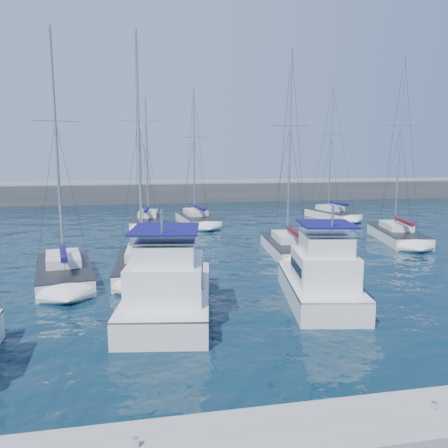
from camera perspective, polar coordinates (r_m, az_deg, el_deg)
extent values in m
plane|color=black|center=(23.33, 9.13, -9.96)|extent=(220.00, 220.00, 0.00)
cube|color=#424244|center=(73.40, -4.92, 3.77)|extent=(160.00, 6.00, 4.00)
cube|color=gray|center=(73.23, -4.94, 5.48)|extent=(160.00, 1.20, 0.50)
cube|color=gray|center=(14.34, 25.63, -22.14)|extent=(40.00, 2.20, 0.60)
cylinder|color=silver|center=(11.82, -11.46, -26.19)|extent=(0.16, 0.16, 0.25)
cylinder|color=silver|center=(14.13, 25.76, -20.65)|extent=(0.16, 0.16, 0.25)
cube|color=silver|center=(21.91, -7.13, -10.06)|extent=(5.28, 9.84, 1.60)
cube|color=#262628|center=(21.68, -7.17, -8.19)|extent=(5.36, 9.86, 0.08)
cube|color=silver|center=(20.36, -7.51, -6.84)|extent=(3.92, 4.80, 1.60)
cube|color=black|center=(20.33, -7.51, -6.62)|extent=(3.84, 3.95, 0.45)
cube|color=silver|center=(19.86, -7.64, -3.52)|extent=(3.06, 3.41, 0.90)
cube|color=#0F0D4E|center=(19.67, -7.70, -0.67)|extent=(3.46, 3.89, 0.08)
cube|color=silver|center=(23.54, 12.27, -8.86)|extent=(4.56, 8.00, 1.60)
cube|color=#262628|center=(23.32, 12.33, -7.10)|extent=(4.63, 8.01, 0.08)
cube|color=silver|center=(22.24, 12.93, -5.64)|extent=(3.35, 3.93, 1.60)
cube|color=black|center=(22.22, 12.93, -5.44)|extent=(3.28, 3.26, 0.45)
cube|color=silver|center=(21.77, 13.16, -2.58)|extent=(2.62, 2.80, 0.90)
cube|color=#0F0D4E|center=(21.60, 13.25, 0.02)|extent=(2.95, 3.20, 0.08)
cube|color=silver|center=(28.38, -20.14, -6.35)|extent=(4.42, 8.47, 1.30)
cube|color=#262628|center=(28.23, -20.21, -5.11)|extent=(4.48, 8.48, 0.06)
cube|color=silver|center=(28.65, -20.27, -4.26)|extent=(2.56, 3.82, 0.55)
cylinder|color=silver|center=(28.27, -21.05, 9.74)|extent=(0.18, 0.18, 13.50)
cylinder|color=silver|center=(26.86, -20.24, -3.91)|extent=(0.85, 3.99, 0.12)
cube|color=#0F0D4E|center=(26.73, -20.25, -3.64)|extent=(1.00, 3.63, 0.28)
cube|color=silver|center=(28.79, -10.66, -5.74)|extent=(3.41, 8.44, 1.30)
cube|color=#262628|center=(28.64, -10.70, -4.52)|extent=(3.47, 8.44, 0.06)
cube|color=silver|center=(29.08, -10.67, -3.67)|extent=(2.13, 3.72, 0.55)
cylinder|color=silver|center=(28.72, -11.06, 10.39)|extent=(0.18, 0.18, 13.76)
cylinder|color=silver|center=(27.24, -10.86, -3.34)|extent=(0.33, 4.15, 0.12)
cube|color=#4D0F1D|center=(27.11, -10.88, -3.07)|extent=(0.54, 3.75, 0.28)
cube|color=silver|center=(34.04, 8.59, -3.42)|extent=(3.90, 8.48, 1.30)
cube|color=#262628|center=(33.92, 8.62, -2.38)|extent=(3.96, 8.49, 0.06)
cube|color=silver|center=(34.34, 8.42, -1.69)|extent=(2.36, 3.78, 0.55)
cylinder|color=silver|center=(34.09, 8.57, 10.30)|extent=(0.18, 0.18, 13.89)
cylinder|color=silver|center=(32.58, 9.17, -1.29)|extent=(0.52, 4.10, 0.12)
cube|color=#4D0F1D|center=(32.46, 9.22, -1.06)|extent=(0.71, 3.71, 0.28)
cube|color=silver|center=(41.95, 21.69, -1.63)|extent=(5.02, 9.15, 1.30)
cube|color=#262628|center=(41.85, 21.74, -0.78)|extent=(5.08, 9.16, 0.06)
cube|color=silver|center=(42.31, 21.54, -0.23)|extent=(2.81, 4.16, 0.55)
cylinder|color=silver|center=(42.17, 21.98, 9.91)|extent=(0.18, 0.18, 14.54)
cylinder|color=silver|center=(40.51, 22.39, 0.13)|extent=(1.17, 4.24, 0.12)
cube|color=#4D0F1D|center=(40.39, 22.45, 0.32)|extent=(1.29, 3.87, 0.28)
cube|color=silver|center=(48.13, -9.90, 0.15)|extent=(3.81, 9.11, 1.30)
cube|color=#262628|center=(48.04, -9.92, 0.89)|extent=(3.87, 9.12, 0.06)
cube|color=silver|center=(48.54, -9.89, 1.36)|extent=(2.30, 4.05, 0.55)
cylinder|color=silver|center=(48.47, -10.06, 8.83)|extent=(0.18, 0.18, 12.23)
cylinder|color=silver|center=(46.61, -10.07, 1.73)|extent=(0.53, 4.43, 0.12)
cube|color=#0F0D4E|center=(46.49, -10.08, 1.89)|extent=(0.72, 4.01, 0.28)
cube|color=silver|center=(48.76, -3.60, 0.38)|extent=(4.03, 9.34, 1.30)
cube|color=#262628|center=(48.67, -3.61, 1.11)|extent=(4.10, 9.35, 0.06)
cube|color=silver|center=(49.17, -3.77, 1.57)|extent=(2.42, 4.16, 0.55)
cylinder|color=silver|center=(49.11, -3.94, 9.66)|extent=(0.18, 0.18, 13.46)
cylinder|color=silver|center=(47.25, -3.23, 1.94)|extent=(0.60, 4.52, 0.12)
cube|color=#0F0D4E|center=(47.13, -3.21, 2.11)|extent=(0.78, 4.09, 0.28)
cube|color=silver|center=(54.21, 13.90, 0.99)|extent=(4.30, 7.89, 1.30)
cube|color=#262628|center=(54.14, 13.93, 1.65)|extent=(4.36, 7.90, 0.06)
cube|color=silver|center=(54.48, 13.66, 2.05)|extent=(2.51, 3.57, 0.55)
cylinder|color=silver|center=(54.36, 13.77, 9.76)|extent=(0.18, 0.18, 14.24)
cylinder|color=silver|center=(53.13, 14.66, 2.44)|extent=(0.79, 3.69, 0.12)
cube|color=#0F0D4E|center=(53.04, 14.73, 2.59)|extent=(0.95, 3.37, 0.28)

